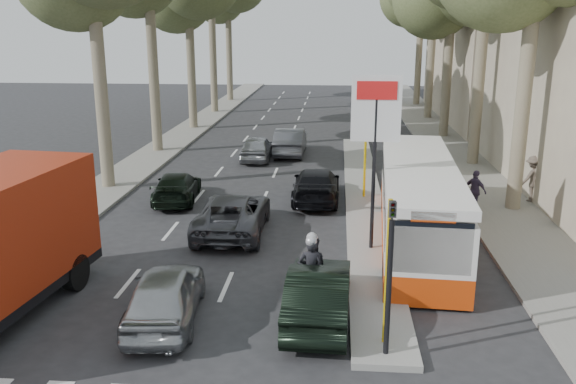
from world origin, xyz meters
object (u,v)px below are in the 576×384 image
object	(u,v)px
silver_hatchback	(165,294)
motorcycle	(311,270)
city_bus	(418,201)
dark_hatchback	(319,293)

from	to	relation	value
silver_hatchback	motorcycle	bearing A→B (deg)	-163.96
silver_hatchback	city_bus	xyz separation A→B (m)	(6.81, 6.15, 0.75)
motorcycle	dark_hatchback	bearing A→B (deg)	-77.44
city_bus	motorcycle	xyz separation A→B (m)	(-3.30, -4.75, -0.58)
dark_hatchback	motorcycle	distance (m)	1.07
motorcycle	city_bus	bearing A→B (deg)	54.88
silver_hatchback	dark_hatchback	size ratio (longest dim) A/B	0.95
silver_hatchback	dark_hatchback	xyz separation A→B (m)	(3.74, 0.37, 0.01)
silver_hatchback	motorcycle	distance (m)	3.78
silver_hatchback	dark_hatchback	bearing A→B (deg)	179.96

